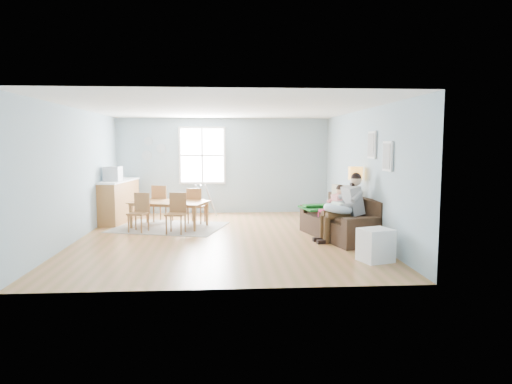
{
  "coord_description": "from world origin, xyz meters",
  "views": [
    {
      "loc": [
        0.04,
        -9.55,
        1.97
      ],
      "look_at": [
        0.67,
        -0.37,
        1.0
      ],
      "focal_mm": 32.0,
      "sensor_mm": 36.0,
      "label": 1
    }
  ],
  "objects": [
    {
      "name": "chair_sw",
      "position": [
        -1.88,
        0.75,
        0.49
      ],
      "size": [
        0.5,
        0.5,
        0.87
      ],
      "color": "brown",
      "rests_on": "rug"
    },
    {
      "name": "counter",
      "position": [
        -2.7,
        2.25,
        0.54
      ],
      "size": [
        0.78,
        1.94,
        1.06
      ],
      "color": "olive",
      "rests_on": "room"
    },
    {
      "name": "toddler",
      "position": [
        2.38,
        -0.07,
        0.74
      ],
      "size": [
        0.6,
        0.39,
        0.9
      ],
      "color": "white",
      "rests_on": "sofa"
    },
    {
      "name": "rug",
      "position": [
        -1.29,
        1.23,
        0.01
      ],
      "size": [
        2.88,
        2.47,
        0.01
      ],
      "primitive_type": "cube",
      "rotation": [
        0.0,
        0.0,
        -0.27
      ],
      "color": "gray",
      "rests_on": "room"
    },
    {
      "name": "monitor",
      "position": [
        -2.73,
        1.9,
        1.24
      ],
      "size": [
        0.42,
        0.41,
        0.36
      ],
      "color": "#A6A7AB",
      "rests_on": "counter"
    },
    {
      "name": "sofa",
      "position": [
        2.51,
        -0.25,
        0.31
      ],
      "size": [
        1.42,
        2.31,
        0.87
      ],
      "color": "black",
      "rests_on": "room"
    },
    {
      "name": "pictures",
      "position": [
        2.97,
        -1.05,
        1.85
      ],
      "size": [
        0.05,
        1.34,
        0.74
      ],
      "color": "silver",
      "rests_on": "room"
    },
    {
      "name": "father",
      "position": [
        2.46,
        -0.58,
        0.75
      ],
      "size": [
        1.03,
        0.54,
        1.4
      ],
      "color": "gray",
      "rests_on": "sofa"
    },
    {
      "name": "window",
      "position": [
        -0.6,
        3.46,
        1.65
      ],
      "size": [
        1.32,
        0.08,
        1.62
      ],
      "color": "silver",
      "rests_on": "room"
    },
    {
      "name": "infant",
      "position": [
        2.29,
        -0.59,
        0.75
      ],
      "size": [
        0.24,
        0.37,
        0.14
      ],
      "color": "white",
      "rests_on": "nursing_pillow"
    },
    {
      "name": "beige_pillow",
      "position": [
        2.59,
        0.35,
        0.8
      ],
      "size": [
        0.27,
        0.55,
        0.53
      ],
      "primitive_type": "cube",
      "rotation": [
        0.0,
        0.0,
        0.24
      ],
      "color": "tan",
      "rests_on": "sofa"
    },
    {
      "name": "storage_cube",
      "position": [
        2.55,
        -2.18,
        0.28
      ],
      "size": [
        0.62,
        0.58,
        0.55
      ],
      "color": "white",
      "rests_on": "room"
    },
    {
      "name": "nursing_pillow",
      "position": [
        2.3,
        -0.62,
        0.68
      ],
      "size": [
        0.68,
        0.67,
        0.24
      ],
      "primitive_type": "torus",
      "rotation": [
        0.0,
        0.14,
        0.17
      ],
      "color": "silver",
      "rests_on": "father"
    },
    {
      "name": "dining_table",
      "position": [
        -1.29,
        1.23,
        0.31
      ],
      "size": [
        1.97,
        1.48,
        0.62
      ],
      "primitive_type": "imported",
      "rotation": [
        0.0,
        0.0,
        -0.31
      ],
      "color": "olive",
      "rests_on": "rug"
    },
    {
      "name": "wall_plates",
      "position": [
        -2.0,
        3.47,
        1.83
      ],
      "size": [
        0.67,
        0.02,
        0.66
      ],
      "color": "#99AAB8",
      "rests_on": "room"
    },
    {
      "name": "green_throw",
      "position": [
        2.25,
        0.42,
        0.55
      ],
      "size": [
        1.11,
        0.98,
        0.04
      ],
      "primitive_type": "cube",
      "rotation": [
        0.0,
        0.0,
        0.19
      ],
      "color": "#166125",
      "rests_on": "sofa"
    },
    {
      "name": "chair_nw",
      "position": [
        -1.56,
        1.93,
        0.54
      ],
      "size": [
        0.55,
        0.55,
        0.95
      ],
      "color": "brown",
      "rests_on": "rug"
    },
    {
      "name": "chair_ne",
      "position": [
        -0.7,
        1.7,
        0.5
      ],
      "size": [
        0.49,
        0.49,
        0.89
      ],
      "color": "brown",
      "rests_on": "rug"
    },
    {
      "name": "chair_se",
      "position": [
        -1.03,
        0.52,
        0.51
      ],
      "size": [
        0.47,
        0.47,
        0.9
      ],
      "color": "brown",
      "rests_on": "rug"
    },
    {
      "name": "floor_lamp",
      "position": [
        2.8,
        -0.08,
        1.23
      ],
      "size": [
        0.3,
        0.3,
        1.49
      ],
      "color": "black",
      "rests_on": "room"
    },
    {
      "name": "baby_swing",
      "position": [
        -0.63,
        3.1,
        0.38
      ],
      "size": [
        0.91,
        0.92,
        0.84
      ],
      "color": "#A6A7AB",
      "rests_on": "room"
    },
    {
      "name": "room",
      "position": [
        0.0,
        0.0,
        2.42
      ],
      "size": [
        8.4,
        9.4,
        3.9
      ],
      "color": "olive"
    }
  ]
}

